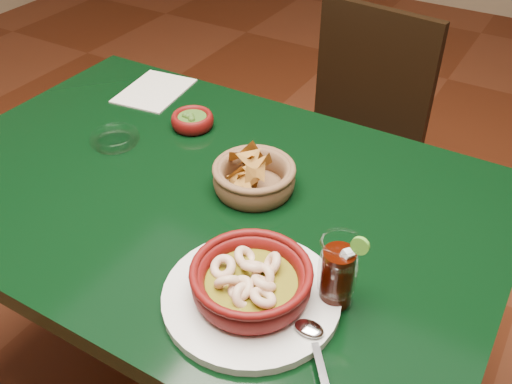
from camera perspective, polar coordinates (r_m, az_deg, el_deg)
The scene contains 8 objects.
dining_table at distance 1.23m, azimuth -5.14°, elevation -3.34°, with size 1.20×0.80×0.75m.
dining_chair at distance 1.82m, azimuth 9.19°, elevation 4.85°, with size 0.45×0.45×0.88m.
shrimp_plate at distance 0.92m, azimuth -0.45°, elevation -9.33°, with size 0.36×0.29×0.08m.
chip_basket at distance 1.14m, azimuth -0.23°, elevation 1.49°, with size 0.20×0.20×0.12m.
guacamole_ramekin at distance 1.36m, azimuth -6.39°, elevation 7.13°, with size 0.12×0.12×0.04m.
cola_drink at distance 0.90m, azimuth 8.16°, elevation -8.01°, with size 0.13×0.13×0.15m.
glass_ashtray at distance 1.33m, azimuth -13.95°, elevation 5.20°, with size 0.12×0.12×0.03m.
paper_menu at distance 1.54m, azimuth -10.12°, elevation 9.94°, with size 0.17×0.22×0.00m.
Camera 1 is at (0.57, -0.74, 1.45)m, focal length 40.00 mm.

